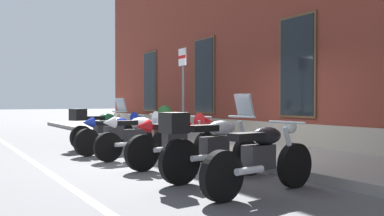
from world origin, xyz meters
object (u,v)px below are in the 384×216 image
at_px(motorcycle_white_sport, 141,133).
at_px(motorcycle_black_naked, 262,158).
at_px(parking_sign, 183,81).
at_px(motorcycle_silver_touring, 212,144).
at_px(barrel_planter, 165,125).
at_px(motorcycle_blue_sport, 119,131).
at_px(motorcycle_green_touring, 100,127).
at_px(motorcycle_red_sport, 181,138).

xyz_separation_m(motorcycle_white_sport, motorcycle_black_naked, (3.99, 0.00, -0.08)).
bearing_deg(parking_sign, motorcycle_silver_touring, -23.35).
bearing_deg(motorcycle_silver_touring, barrel_planter, 160.88).
distance_m(motorcycle_black_naked, barrel_planter, 6.49).
distance_m(motorcycle_silver_touring, barrel_planter, 5.39).
xyz_separation_m(motorcycle_blue_sport, motorcycle_white_sport, (1.22, 0.03, 0.02)).
xyz_separation_m(motorcycle_green_touring, motorcycle_silver_touring, (5.45, -0.02, 0.01)).
distance_m(motorcycle_white_sport, motorcycle_red_sport, 1.40).
xyz_separation_m(motorcycle_black_naked, barrel_planter, (-6.25, 1.72, 0.09)).
relative_size(motorcycle_white_sport, motorcycle_silver_touring, 0.94).
xyz_separation_m(motorcycle_green_touring, motorcycle_white_sport, (2.61, 0.02, 0.00)).
distance_m(motorcycle_red_sport, barrel_planter, 3.95).
bearing_deg(motorcycle_red_sport, motorcycle_silver_touring, -9.76).
relative_size(parking_sign, barrel_planter, 2.53).
bearing_deg(barrel_planter, motorcycle_red_sport, -22.58).
relative_size(motorcycle_red_sport, barrel_planter, 2.22).
height_order(motorcycle_silver_touring, motorcycle_black_naked, motorcycle_silver_touring).
xyz_separation_m(parking_sign, barrel_planter, (-1.16, 0.07, -1.18)).
xyz_separation_m(motorcycle_silver_touring, barrel_planter, (-5.10, 1.77, 0.01)).
distance_m(motorcycle_green_touring, motorcycle_white_sport, 2.61).
bearing_deg(motorcycle_blue_sport, motorcycle_red_sport, 5.32).
relative_size(motorcycle_black_naked, parking_sign, 0.82).
height_order(motorcycle_blue_sport, motorcycle_white_sport, motorcycle_white_sport).
relative_size(motorcycle_blue_sport, parking_sign, 0.86).
xyz_separation_m(motorcycle_blue_sport, barrel_planter, (-1.04, 1.76, 0.03)).
xyz_separation_m(motorcycle_red_sport, motorcycle_silver_touring, (1.44, -0.25, 0.01)).
distance_m(motorcycle_green_touring, motorcycle_black_naked, 6.60).
height_order(motorcycle_green_touring, motorcycle_red_sport, motorcycle_green_touring).
bearing_deg(motorcycle_blue_sport, motorcycle_green_touring, 179.58).
relative_size(motorcycle_black_naked, barrel_planter, 2.08).
xyz_separation_m(motorcycle_white_sport, barrel_planter, (-2.26, 1.73, 0.01)).
relative_size(motorcycle_green_touring, parking_sign, 0.80).
bearing_deg(barrel_planter, motorcycle_green_touring, -101.35).
bearing_deg(motorcycle_green_touring, motorcycle_white_sport, 0.51).
height_order(parking_sign, barrel_planter, parking_sign).
bearing_deg(motorcycle_white_sport, motorcycle_silver_touring, -0.78).
relative_size(motorcycle_white_sport, motorcycle_black_naked, 0.97).
xyz_separation_m(motorcycle_green_touring, motorcycle_red_sport, (4.00, 0.23, -0.00)).
relative_size(motorcycle_white_sport, parking_sign, 0.80).
bearing_deg(parking_sign, motorcycle_red_sport, -30.20).
distance_m(motorcycle_white_sport, motorcycle_black_naked, 3.99).
relative_size(motorcycle_green_touring, barrel_planter, 2.01).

